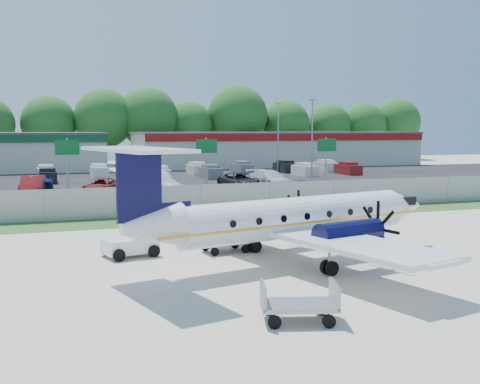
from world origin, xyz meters
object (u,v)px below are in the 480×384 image
object	(u,v)px
aircraft	(290,218)
baggage_cart_far	(299,304)
baggage_cart_near	(225,241)
pushback_tug	(132,243)

from	to	relation	value
aircraft	baggage_cart_far	bearing A→B (deg)	-112.21
baggage_cart_near	baggage_cart_far	size ratio (longest dim) A/B	0.90
aircraft	baggage_cart_far	distance (m)	8.13
pushback_tug	baggage_cart_far	distance (m)	11.38
baggage_cart_near	aircraft	bearing A→B (deg)	-56.34
aircraft	baggage_cart_near	distance (m)	3.83
aircraft	pushback_tug	bearing A→B (deg)	150.44
baggage_cart_far	pushback_tug	bearing A→B (deg)	106.14
pushback_tug	baggage_cart_near	bearing A→B (deg)	-7.45
baggage_cart_near	pushback_tug	bearing A→B (deg)	172.55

